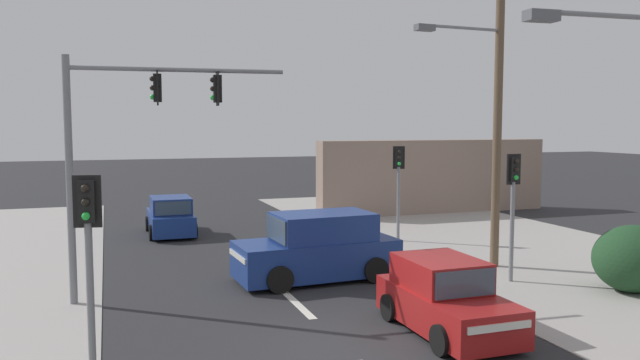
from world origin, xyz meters
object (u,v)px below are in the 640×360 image
at_px(pedestal_signal_far_median, 399,177).
at_px(hatchback_receding_far, 170,217).
at_px(utility_pole_midground_right, 495,92).
at_px(hatchback_oncoming_mid, 445,299).
at_px(traffic_signal_mast, 125,133).
at_px(pedestal_signal_left_kerb, 89,246).
at_px(suv_oncoming_near, 318,249).
at_px(pedestal_signal_right_kerb, 513,196).

distance_m(pedestal_signal_far_median, hatchback_receding_far, 9.12).
bearing_deg(utility_pole_midground_right, hatchback_oncoming_mid, -132.53).
relative_size(traffic_signal_mast, hatchback_receding_far, 1.65).
height_order(pedestal_signal_left_kerb, hatchback_oncoming_mid, pedestal_signal_left_kerb).
bearing_deg(hatchback_oncoming_mid, suv_oncoming_near, 102.59).
bearing_deg(hatchback_receding_far, pedestal_signal_right_kerb, -52.51).
relative_size(pedestal_signal_left_kerb, pedestal_signal_far_median, 1.00).
height_order(utility_pole_midground_right, hatchback_oncoming_mid, utility_pole_midground_right).
xyz_separation_m(utility_pole_midground_right, pedestal_signal_right_kerb, (-0.51, -1.72, -2.91)).
bearing_deg(pedestal_signal_far_median, pedestal_signal_left_kerb, -135.64).
distance_m(utility_pole_midground_right, suv_oncoming_near, 7.07).
height_order(utility_pole_midground_right, hatchback_receding_far, utility_pole_midground_right).
bearing_deg(pedestal_signal_right_kerb, pedestal_signal_far_median, 92.57).
distance_m(utility_pole_midground_right, traffic_signal_mast, 10.66).
xyz_separation_m(pedestal_signal_left_kerb, pedestal_signal_far_median, (10.55, 10.32, 0.00)).
bearing_deg(pedestal_signal_left_kerb, utility_pole_midground_right, 26.07).
distance_m(utility_pole_midground_right, pedestal_signal_right_kerb, 3.42).
distance_m(pedestal_signal_right_kerb, suv_oncoming_near, 5.57).
xyz_separation_m(traffic_signal_mast, hatchback_oncoming_mid, (6.22, -4.58, -3.44)).
height_order(pedestal_signal_left_kerb, pedestal_signal_far_median, same).
relative_size(traffic_signal_mast, pedestal_signal_left_kerb, 1.69).
distance_m(utility_pole_midground_right, pedestal_signal_left_kerb, 12.97).
bearing_deg(traffic_signal_mast, suv_oncoming_near, 4.82).
relative_size(suv_oncoming_near, hatchback_receding_far, 1.27).
xyz_separation_m(utility_pole_midground_right, hatchback_receding_far, (-8.71, 8.96, -4.62)).
height_order(utility_pole_midground_right, pedestal_signal_far_median, utility_pole_midground_right).
xyz_separation_m(traffic_signal_mast, pedestal_signal_right_kerb, (10.08, -1.54, -1.73)).
bearing_deg(pedestal_signal_left_kerb, hatchback_receding_far, 79.68).
distance_m(traffic_signal_mast, hatchback_oncoming_mid, 8.46).
xyz_separation_m(pedestal_signal_left_kerb, suv_oncoming_near, (5.86, 5.80, -1.53)).
bearing_deg(hatchback_oncoming_mid, pedestal_signal_far_median, 69.46).
bearing_deg(traffic_signal_mast, pedestal_signal_far_median, 26.81).
bearing_deg(pedestal_signal_right_kerb, hatchback_receding_far, 127.49).
relative_size(pedestal_signal_far_median, hatchback_receding_far, 0.98).
bearing_deg(pedestal_signal_right_kerb, suv_oncoming_near, 158.47).
relative_size(utility_pole_midground_right, pedestal_signal_right_kerb, 2.79).
relative_size(utility_pole_midground_right, hatchback_receding_far, 2.72).
height_order(traffic_signal_mast, pedestal_signal_right_kerb, traffic_signal_mast).
height_order(utility_pole_midground_right, suv_oncoming_near, utility_pole_midground_right).
bearing_deg(pedestal_signal_far_median, hatchback_oncoming_mid, -110.54).
height_order(pedestal_signal_far_median, suv_oncoming_near, pedestal_signal_far_median).
height_order(pedestal_signal_right_kerb, pedestal_signal_left_kerb, same).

